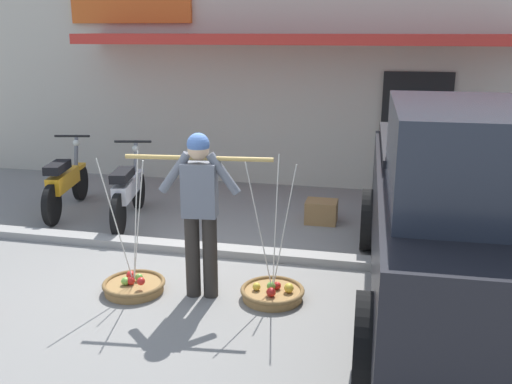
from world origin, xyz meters
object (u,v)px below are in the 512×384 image
at_px(motorcycle_nearest_shop, 65,183).
at_px(fruit_vendor, 200,205).
at_px(parked_truck, 482,214).
at_px(wooden_crate, 321,212).
at_px(fruit_basket_right_side, 134,285).
at_px(motorcycle_second_in_row, 128,191).
at_px(fruit_basket_left_side, 273,292).

bearing_deg(motorcycle_nearest_shop, fruit_vendor, -37.89).
xyz_separation_m(fruit_vendor, motorcycle_nearest_shop, (-2.84, 2.21, -0.52)).
relative_size(motorcycle_nearest_shop, parked_truck, 0.38).
height_order(fruit_vendor, motorcycle_nearest_shop, fruit_vendor).
bearing_deg(wooden_crate, fruit_basket_right_side, -122.07).
bearing_deg(fruit_vendor, fruit_basket_right_side, -173.89).
relative_size(fruit_vendor, wooden_crate, 3.85).
bearing_deg(wooden_crate, fruit_vendor, -110.00).
relative_size(motorcycle_nearest_shop, motorcycle_second_in_row, 1.00).
height_order(motorcycle_second_in_row, wooden_crate, motorcycle_second_in_row).
bearing_deg(fruit_basket_right_side, motorcycle_nearest_shop, 132.78).
bearing_deg(parked_truck, wooden_crate, 124.98).
relative_size(motorcycle_second_in_row, parked_truck, 0.38).
distance_m(fruit_basket_left_side, motorcycle_nearest_shop, 4.17).
bearing_deg(motorcycle_nearest_shop, wooden_crate, 5.47).
height_order(fruit_basket_left_side, parked_truck, parked_truck).
relative_size(fruit_basket_right_side, wooden_crate, 3.30).
bearing_deg(fruit_basket_right_side, fruit_vendor, 6.11).
height_order(fruit_basket_left_side, motorcycle_second_in_row, fruit_basket_left_side).
height_order(fruit_basket_right_side, motorcycle_second_in_row, fruit_basket_right_side).
height_order(fruit_basket_left_side, motorcycle_nearest_shop, fruit_basket_left_side).
relative_size(fruit_basket_left_side, motorcycle_nearest_shop, 0.81).
bearing_deg(wooden_crate, fruit_basket_left_side, -94.87).
bearing_deg(motorcycle_nearest_shop, fruit_basket_left_side, -30.91).
bearing_deg(fruit_basket_left_side, parked_truck, 1.71).
distance_m(fruit_basket_left_side, fruit_basket_right_side, 1.46).
height_order(motorcycle_nearest_shop, parked_truck, parked_truck).
distance_m(fruit_basket_right_side, wooden_crate, 3.13).
distance_m(fruit_vendor, parked_truck, 2.65).
distance_m(fruit_basket_left_side, motorcycle_second_in_row, 3.15).
distance_m(fruit_basket_right_side, parked_truck, 3.50).
bearing_deg(fruit_basket_left_side, fruit_basket_right_side, -173.92).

